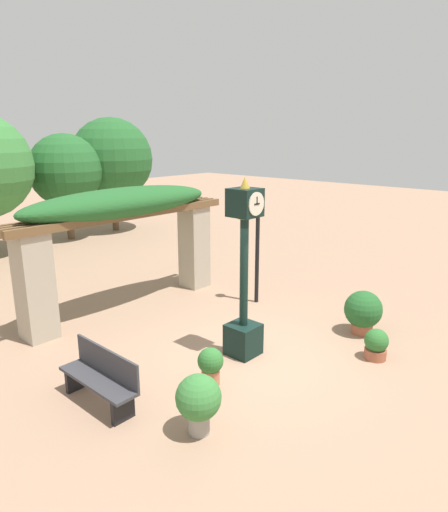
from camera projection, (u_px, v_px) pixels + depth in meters
name	position (u px, v px, depth m)	size (l,w,h in m)	color
ground_plane	(248.00, 356.00, 8.78)	(60.00, 60.00, 0.00)	#9E7A60
pedestal_clock	(244.00, 282.00, 8.51)	(0.56, 0.56, 3.42)	black
pergola	(124.00, 221.00, 10.66)	(5.78, 1.23, 2.95)	#A89E89
potted_plant_near_left	(376.00, 344.00, 8.63)	(0.45, 0.45, 0.59)	#9E563D
potted_plant_near_right	(363.00, 311.00, 9.68)	(0.80, 0.80, 0.94)	#9E563D
potted_plant_far_left	(211.00, 365.00, 7.71)	(0.44, 0.44, 0.67)	#B26B4C
potted_plant_far_right	(199.00, 400.00, 6.41)	(0.66, 0.66, 0.90)	gray
park_bench	(101.00, 378.00, 7.17)	(0.42, 1.61, 0.89)	#38383D
lamp_post	(258.00, 228.00, 11.12)	(0.27, 0.27, 2.89)	black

